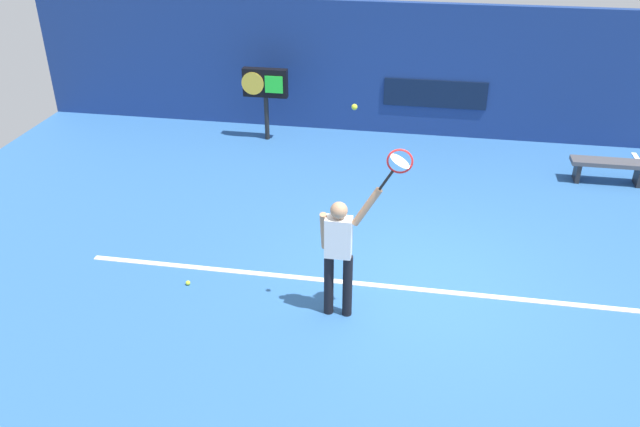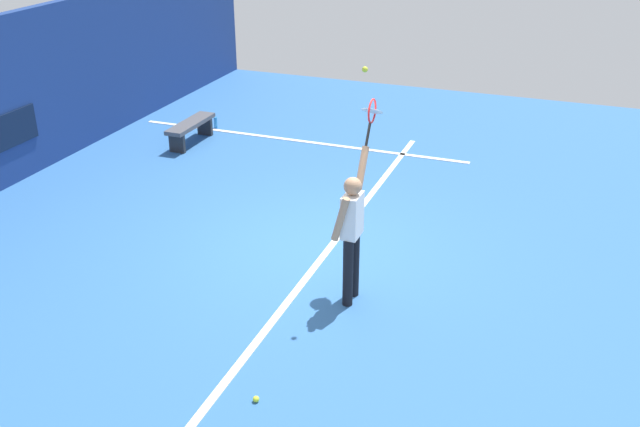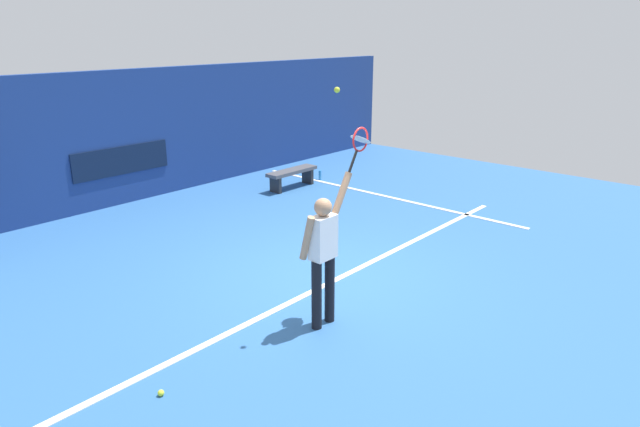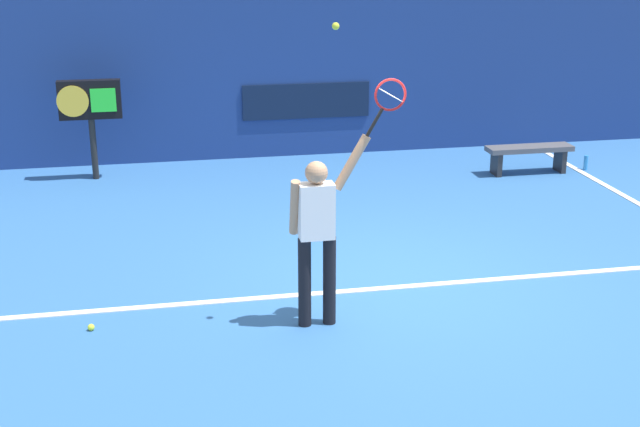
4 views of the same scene
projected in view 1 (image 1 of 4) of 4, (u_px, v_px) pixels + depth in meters
ground_plane at (423, 282)px, 9.39m from camera, size 18.00×18.00×0.00m
back_wall at (437, 71)px, 13.79m from camera, size 18.00×0.20×2.83m
sponsor_banner_center at (435, 94)px, 13.90m from camera, size 2.20×0.03×0.60m
court_baseline at (422, 290)px, 9.21m from camera, size 10.00×0.10×0.01m
tennis_player at (339, 249)px, 8.27m from camera, size 0.77×0.31×1.94m
tennis_racket at (398, 163)px, 7.56m from camera, size 0.45×0.27×0.61m
tennis_ball at (354, 107)px, 7.26m from camera, size 0.07×0.07×0.07m
scoreboard_clock at (265, 86)px, 13.61m from camera, size 0.96×0.20×1.57m
court_bench at (609, 166)px, 12.12m from camera, size 1.40×0.36×0.45m
spare_ball at (188, 283)px, 9.32m from camera, size 0.07×0.07×0.07m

